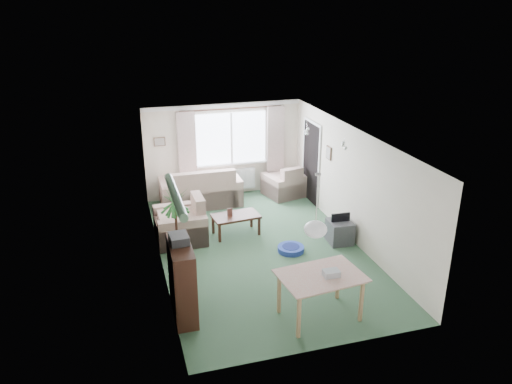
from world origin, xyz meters
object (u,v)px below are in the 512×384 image
object	(u,v)px
tv_cube	(340,232)
pet_bed	(291,249)
bookshelf	(182,280)
houseplant	(176,222)
sofa	(200,185)
coffee_table	(236,225)
armchair_left	(180,219)
dining_table	(320,296)
armchair_corner	(284,180)

from	to	relation	value
tv_cube	pet_bed	world-z (taller)	tv_cube
bookshelf	houseplant	size ratio (longest dim) A/B	0.89
sofa	bookshelf	world-z (taller)	bookshelf
sofa	houseplant	world-z (taller)	houseplant
houseplant	tv_cube	bearing A→B (deg)	-6.85
bookshelf	pet_bed	distance (m)	2.92
sofa	coffee_table	xyz separation A→B (m)	(0.42, -1.92, -0.26)
coffee_table	tv_cube	bearing A→B (deg)	-26.08
armchair_left	dining_table	distance (m)	3.82
tv_cube	coffee_table	bearing A→B (deg)	157.42
pet_bed	sofa	bearing A→B (deg)	113.33
pet_bed	bookshelf	bearing A→B (deg)	-147.52
houseplant	pet_bed	world-z (taller)	houseplant
houseplant	pet_bed	size ratio (longest dim) A/B	2.63
armchair_left	houseplant	distance (m)	0.71
bookshelf	armchair_left	bearing A→B (deg)	83.57
sofa	dining_table	size ratio (longest dim) A/B	1.62
houseplant	dining_table	bearing A→B (deg)	-55.33
houseplant	pet_bed	distance (m)	2.37
tv_cube	dining_table	bearing A→B (deg)	-118.40
sofa	tv_cube	size ratio (longest dim) A/B	3.71
bookshelf	houseplant	world-z (taller)	houseplant
pet_bed	armchair_left	bearing A→B (deg)	150.67
sofa	pet_bed	xyz separation A→B (m)	(1.30, -3.01, -0.43)
pet_bed	dining_table	bearing A→B (deg)	-98.41
sofa	tv_cube	world-z (taller)	sofa
armchair_corner	dining_table	distance (m)	5.36
armchair_corner	tv_cube	bearing A→B (deg)	80.79
armchair_left	bookshelf	xyz separation A→B (m)	(-0.34, -2.70, 0.15)
armchair_corner	bookshelf	size ratio (longest dim) A/B	0.74
armchair_left	coffee_table	bearing A→B (deg)	85.27
bookshelf	tv_cube	xyz separation A→B (m)	(3.54, 1.65, -0.39)
tv_cube	pet_bed	size ratio (longest dim) A/B	0.98
armchair_corner	bookshelf	xyz separation A→B (m)	(-3.32, -4.52, 0.21)
armchair_corner	bookshelf	distance (m)	5.61
sofa	coffee_table	world-z (taller)	sofa
coffee_table	houseplant	world-z (taller)	houseplant
armchair_corner	sofa	bearing A→B (deg)	-14.33
armchair_left	houseplant	xyz separation A→B (m)	(-0.15, -0.66, 0.23)
coffee_table	houseplant	xyz separation A→B (m)	(-1.35, -0.58, 0.48)
houseplant	tv_cube	xyz separation A→B (m)	(3.35, -0.40, -0.47)
dining_table	armchair_left	bearing A→B (deg)	117.20
bookshelf	sofa	bearing A→B (deg)	76.97
dining_table	pet_bed	bearing A→B (deg)	81.59
houseplant	tv_cube	distance (m)	3.41
dining_table	bookshelf	bearing A→B (deg)	161.64
tv_cube	sofa	bearing A→B (deg)	133.36
dining_table	houseplant	bearing A→B (deg)	124.67
armchair_corner	tv_cube	xyz separation A→B (m)	(0.22, -2.88, -0.18)
coffee_table	dining_table	xyz separation A→B (m)	(0.55, -3.32, 0.15)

